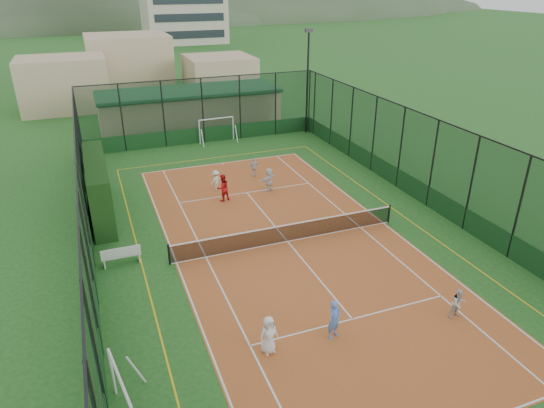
{
  "coord_description": "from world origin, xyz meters",
  "views": [
    {
      "loc": [
        -8.17,
        -19.14,
        11.82
      ],
      "look_at": [
        -0.07,
        1.97,
        1.2
      ],
      "focal_mm": 32.0,
      "sensor_mm": 36.0,
      "label": 1
    }
  ],
  "objects_px": {
    "clubhouse": "(190,108)",
    "child_near_right": "(458,304)",
    "child_far_right": "(254,167)",
    "child_far_back": "(269,180)",
    "child_far_left": "(216,180)",
    "child_near_left": "(269,335)",
    "coach": "(223,188)",
    "futsal_goal_near": "(124,402)",
    "floodlight_ne": "(307,83)",
    "white_bench": "(121,255)",
    "futsal_goal_far": "(217,130)",
    "child_near_mid": "(334,319)"
  },
  "relations": [
    {
      "from": "clubhouse",
      "to": "child_near_right",
      "type": "bearing_deg",
      "value": -82.75
    },
    {
      "from": "white_bench",
      "to": "child_far_right",
      "type": "height_order",
      "value": "child_far_right"
    },
    {
      "from": "floodlight_ne",
      "to": "futsal_goal_far",
      "type": "distance_m",
      "value": 8.27
    },
    {
      "from": "coach",
      "to": "futsal_goal_near",
      "type": "bearing_deg",
      "value": 45.83
    },
    {
      "from": "clubhouse",
      "to": "coach",
      "type": "height_order",
      "value": "clubhouse"
    },
    {
      "from": "futsal_goal_near",
      "to": "child_near_left",
      "type": "relative_size",
      "value": 1.89
    },
    {
      "from": "futsal_goal_far",
      "to": "child_far_right",
      "type": "xyz_separation_m",
      "value": [
        0.3,
        -8.17,
        -0.27
      ]
    },
    {
      "from": "futsal_goal_near",
      "to": "child_far_back",
      "type": "xyz_separation_m",
      "value": [
        9.86,
        14.44,
        -0.15
      ]
    },
    {
      "from": "futsal_goal_far",
      "to": "child_far_right",
      "type": "relative_size",
      "value": 2.22
    },
    {
      "from": "clubhouse",
      "to": "child_near_right",
      "type": "relative_size",
      "value": 12.38
    },
    {
      "from": "child_near_left",
      "to": "coach",
      "type": "distance_m",
      "value": 12.87
    },
    {
      "from": "child_near_mid",
      "to": "coach",
      "type": "xyz_separation_m",
      "value": [
        -0.5,
        12.82,
        0.05
      ]
    },
    {
      "from": "child_near_mid",
      "to": "child_near_left",
      "type": "bearing_deg",
      "value": 153.13
    },
    {
      "from": "child_far_right",
      "to": "child_far_back",
      "type": "height_order",
      "value": "child_far_back"
    },
    {
      "from": "clubhouse",
      "to": "child_near_left",
      "type": "distance_m",
      "value": 29.14
    },
    {
      "from": "white_bench",
      "to": "futsal_goal_far",
      "type": "distance_m",
      "value": 18.33
    },
    {
      "from": "futsal_goal_far",
      "to": "child_near_right",
      "type": "xyz_separation_m",
      "value": [
        2.79,
        -24.58,
        -0.3
      ]
    },
    {
      "from": "floodlight_ne",
      "to": "child_far_back",
      "type": "relative_size",
      "value": 5.67
    },
    {
      "from": "floodlight_ne",
      "to": "futsal_goal_far",
      "type": "xyz_separation_m",
      "value": [
        -7.62,
        0.28,
        -3.2
      ]
    },
    {
      "from": "clubhouse",
      "to": "futsal_goal_far",
      "type": "height_order",
      "value": "clubhouse"
    },
    {
      "from": "child_near_left",
      "to": "child_far_right",
      "type": "bearing_deg",
      "value": 63.21
    },
    {
      "from": "floodlight_ne",
      "to": "child_far_right",
      "type": "distance_m",
      "value": 11.31
    },
    {
      "from": "floodlight_ne",
      "to": "white_bench",
      "type": "relative_size",
      "value": 4.76
    },
    {
      "from": "child_near_right",
      "to": "child_far_left",
      "type": "bearing_deg",
      "value": 109.87
    },
    {
      "from": "futsal_goal_far",
      "to": "child_near_left",
      "type": "bearing_deg",
      "value": -103.92
    },
    {
      "from": "futsal_goal_far",
      "to": "child_far_right",
      "type": "height_order",
      "value": "futsal_goal_far"
    },
    {
      "from": "clubhouse",
      "to": "child_far_left",
      "type": "relative_size",
      "value": 12.16
    },
    {
      "from": "child_far_left",
      "to": "child_far_right",
      "type": "xyz_separation_m",
      "value": [
        2.89,
        1.21,
        0.02
      ]
    },
    {
      "from": "child_near_right",
      "to": "child_far_left",
      "type": "relative_size",
      "value": 0.98
    },
    {
      "from": "clubhouse",
      "to": "child_far_right",
      "type": "bearing_deg",
      "value": -84.49
    },
    {
      "from": "futsal_goal_near",
      "to": "child_near_right",
      "type": "height_order",
      "value": "futsal_goal_near"
    },
    {
      "from": "white_bench",
      "to": "child_near_mid",
      "type": "xyz_separation_m",
      "value": [
        6.67,
        -7.8,
        0.28
      ]
    },
    {
      "from": "white_bench",
      "to": "child_far_right",
      "type": "relative_size",
      "value": 1.35
    },
    {
      "from": "white_bench",
      "to": "futsal_goal_far",
      "type": "relative_size",
      "value": 0.61
    },
    {
      "from": "futsal_goal_near",
      "to": "child_near_right",
      "type": "distance_m",
      "value": 12.3
    },
    {
      "from": "child_far_right",
      "to": "coach",
      "type": "distance_m",
      "value": 4.11
    },
    {
      "from": "white_bench",
      "to": "child_far_right",
      "type": "xyz_separation_m",
      "value": [
        9.08,
        7.91,
        0.17
      ]
    },
    {
      "from": "futsal_goal_far",
      "to": "child_far_left",
      "type": "height_order",
      "value": "futsal_goal_far"
    },
    {
      "from": "futsal_goal_near",
      "to": "child_near_right",
      "type": "bearing_deg",
      "value": -96.68
    },
    {
      "from": "child_near_mid",
      "to": "futsal_goal_far",
      "type": "bearing_deg",
      "value": 60.22
    },
    {
      "from": "white_bench",
      "to": "futsal_goal_near",
      "type": "distance_m",
      "value": 9.08
    },
    {
      "from": "child_near_right",
      "to": "coach",
      "type": "xyz_separation_m",
      "value": [
        -5.41,
        13.51,
        0.19
      ]
    },
    {
      "from": "child_near_right",
      "to": "child_far_left",
      "type": "height_order",
      "value": "child_far_left"
    },
    {
      "from": "futsal_goal_near",
      "to": "child_near_right",
      "type": "relative_size",
      "value": 2.24
    },
    {
      "from": "child_far_back",
      "to": "child_near_left",
      "type": "bearing_deg",
      "value": 40.18
    },
    {
      "from": "child_far_right",
      "to": "child_far_left",
      "type": "bearing_deg",
      "value": 22.28
    },
    {
      "from": "floodlight_ne",
      "to": "futsal_goal_far",
      "type": "relative_size",
      "value": 2.89
    },
    {
      "from": "child_far_left",
      "to": "child_far_right",
      "type": "relative_size",
      "value": 0.97
    },
    {
      "from": "futsal_goal_near",
      "to": "child_near_left",
      "type": "height_order",
      "value": "futsal_goal_near"
    },
    {
      "from": "child_near_left",
      "to": "child_far_right",
      "type": "height_order",
      "value": "child_near_left"
    }
  ]
}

